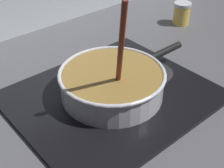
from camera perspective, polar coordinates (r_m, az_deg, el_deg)
ground at (r=0.85m, az=12.71°, el=-9.42°), size 2.40×1.60×0.04m
hob_plate at (r=0.92m, az=-0.00°, el=-2.21°), size 0.56×0.48×0.01m
burner_ring at (r=0.92m, az=-0.00°, el=-1.72°), size 0.17×0.17×0.01m
spare_burner at (r=1.02m, az=7.33°, el=2.04°), size 0.13×0.13×0.01m
cooking_pan at (r=0.89m, az=0.07°, el=0.30°), size 0.45×0.31×0.34m
condiment_jar at (r=1.39m, az=12.59°, el=12.48°), size 0.07×0.07×0.09m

